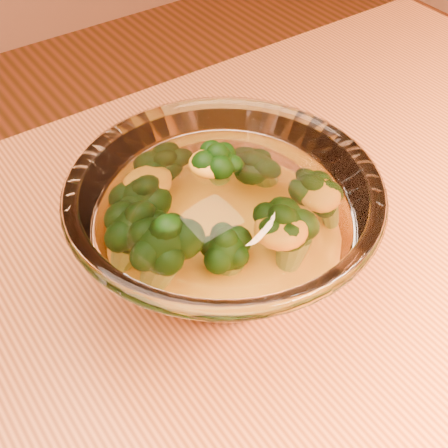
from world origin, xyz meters
name	(u,v)px	position (x,y,z in m)	size (l,w,h in m)	color
glass_bowl	(224,229)	(0.11, 0.13, 0.80)	(0.22, 0.22, 0.10)	white
cheese_sauce	(224,248)	(0.11, 0.13, 0.78)	(0.12, 0.12, 0.03)	yellow
broccoli_heap	(204,216)	(0.10, 0.14, 0.81)	(0.16, 0.14, 0.07)	black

